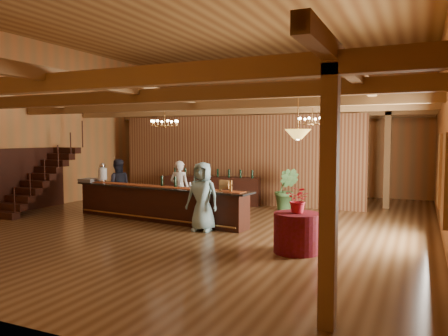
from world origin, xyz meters
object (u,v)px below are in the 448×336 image
at_px(pendant_lamp, 298,134).
at_px(staff_second, 118,186).
at_px(bartender, 180,189).
at_px(guest, 202,197).
at_px(tasting_bar, 158,203).
at_px(raffle_drum, 226,185).
at_px(beverage_dispenser, 103,173).
at_px(backbar_shelf, 212,190).
at_px(floor_plant, 286,190).
at_px(chandelier_right, 312,121).
at_px(chandelier_left, 165,123).
at_px(round_table, 297,233).

distance_m(pendant_lamp, staff_second, 7.01).
distance_m(bartender, guest, 2.12).
bearing_deg(tasting_bar, staff_second, 167.36).
distance_m(raffle_drum, bartender, 2.26).
bearing_deg(raffle_drum, guest, -137.70).
bearing_deg(bartender, beverage_dispenser, 4.44).
height_order(backbar_shelf, guest, guest).
bearing_deg(raffle_drum, floor_plant, 79.46).
height_order(chandelier_right, bartender, chandelier_right).
bearing_deg(raffle_drum, bartender, 151.33).
bearing_deg(guest, staff_second, 157.11).
height_order(chandelier_right, floor_plant, chandelier_right).
bearing_deg(beverage_dispenser, raffle_drum, -7.77).
distance_m(beverage_dispenser, chandelier_right, 6.49).
bearing_deg(chandelier_left, raffle_drum, -22.39).
bearing_deg(staff_second, raffle_drum, 130.90).
distance_m(pendant_lamp, bartender, 5.15).
relative_size(bartender, floor_plant, 1.21).
bearing_deg(raffle_drum, staff_second, 166.74).
distance_m(tasting_bar, bartender, 0.88).
bearing_deg(guest, floor_plant, 71.75).
bearing_deg(guest, pendant_lamp, -23.72).
relative_size(round_table, chandelier_left, 1.17).
bearing_deg(round_table, staff_second, 159.08).
xyz_separation_m(chandelier_right, floor_plant, (-1.15, 1.52, -2.11)).
relative_size(raffle_drum, staff_second, 0.20).
bearing_deg(chandelier_right, beverage_dispenser, -168.76).
distance_m(chandelier_right, guest, 3.70).
height_order(round_table, floor_plant, floor_plant).
relative_size(tasting_bar, backbar_shelf, 1.70).
height_order(round_table, staff_second, staff_second).
relative_size(tasting_bar, floor_plant, 4.25).
height_order(tasting_bar, backbar_shelf, tasting_bar).
distance_m(raffle_drum, backbar_shelf, 4.36).
bearing_deg(pendant_lamp, tasting_bar, 158.35).
relative_size(chandelier_left, guest, 0.46).
bearing_deg(bartender, floor_plant, -145.04).
distance_m(chandelier_left, guest, 3.06).
height_order(round_table, chandelier_right, chandelier_right).
xyz_separation_m(raffle_drum, floor_plant, (0.62, 3.35, -0.45)).
distance_m(guest, floor_plant, 3.92).
bearing_deg(guest, raffle_drum, 39.98).
relative_size(raffle_drum, bartender, 0.20).
distance_m(beverage_dispenser, backbar_shelf, 3.91).
relative_size(tasting_bar, bartender, 3.50).
height_order(chandelier_right, staff_second, chandelier_right).
bearing_deg(round_table, raffle_drum, 146.82).
xyz_separation_m(chandelier_right, staff_second, (-5.91, -0.85, -1.96)).
distance_m(chandelier_left, pendant_lamp, 5.26).
relative_size(tasting_bar, round_table, 6.22).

